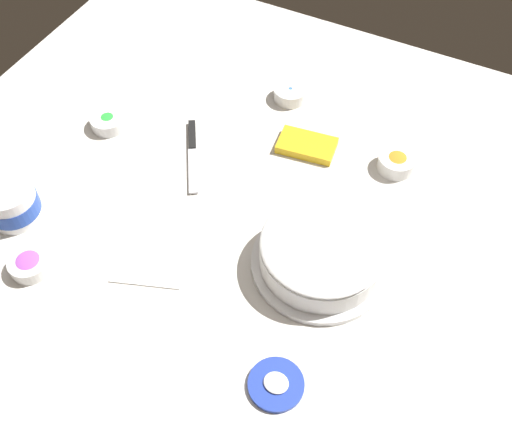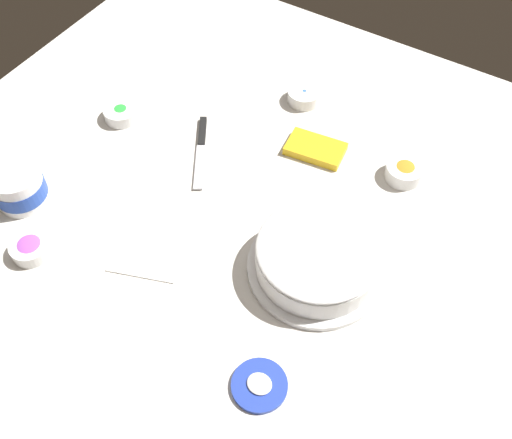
{
  "view_description": "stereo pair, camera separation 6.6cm",
  "coord_description": "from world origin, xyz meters",
  "px_view_note": "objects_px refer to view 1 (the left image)",
  "views": [
    {
      "loc": [
        -0.44,
        0.7,
        1.07
      ],
      "look_at": [
        -0.09,
        0.01,
        0.04
      ],
      "focal_mm": 41.73,
      "sensor_mm": 36.0,
      "label": 1
    },
    {
      "loc": [
        -0.49,
        0.67,
        1.07
      ],
      "look_at": [
        -0.09,
        0.01,
        0.04
      ],
      "focal_mm": 41.73,
      "sensor_mm": 36.0,
      "label": 2
    }
  ],
  "objects_px": {
    "frosting_tub": "(11,202)",
    "spreading_knife": "(193,149)",
    "sprinkle_bowl_orange": "(396,162)",
    "sprinkle_bowl_green": "(108,121)",
    "sprinkle_bowl_rainbow": "(29,264)",
    "sprinkle_bowl_blue": "(290,93)",
    "candy_box_lower": "(307,145)",
    "frosted_cake": "(321,253)",
    "frosting_tub_lid": "(276,384)",
    "paper_napkin": "(152,255)"
  },
  "relations": [
    {
      "from": "frosted_cake",
      "to": "paper_napkin",
      "type": "height_order",
      "value": "frosted_cake"
    },
    {
      "from": "sprinkle_bowl_rainbow",
      "to": "frosted_cake",
      "type": "bearing_deg",
      "value": -152.28
    },
    {
      "from": "frosted_cake",
      "to": "sprinkle_bowl_green",
      "type": "relative_size",
      "value": 3.3
    },
    {
      "from": "sprinkle_bowl_orange",
      "to": "paper_napkin",
      "type": "distance_m",
      "value": 0.61
    },
    {
      "from": "frosted_cake",
      "to": "frosting_tub",
      "type": "relative_size",
      "value": 2.48
    },
    {
      "from": "spreading_knife",
      "to": "paper_napkin",
      "type": "relative_size",
      "value": 1.41
    },
    {
      "from": "frosting_tub_lid",
      "to": "sprinkle_bowl_rainbow",
      "type": "distance_m",
      "value": 0.57
    },
    {
      "from": "candy_box_lower",
      "to": "sprinkle_bowl_blue",
      "type": "bearing_deg",
      "value": -59.99
    },
    {
      "from": "frosted_cake",
      "to": "paper_napkin",
      "type": "bearing_deg",
      "value": 23.39
    },
    {
      "from": "frosting_tub_lid",
      "to": "paper_napkin",
      "type": "relative_size",
      "value": 0.71
    },
    {
      "from": "sprinkle_bowl_orange",
      "to": "candy_box_lower",
      "type": "bearing_deg",
      "value": 9.79
    },
    {
      "from": "frosting_tub",
      "to": "paper_napkin",
      "type": "bearing_deg",
      "value": -172.58
    },
    {
      "from": "frosted_cake",
      "to": "sprinkle_bowl_green",
      "type": "bearing_deg",
      "value": -12.53
    },
    {
      "from": "frosting_tub_lid",
      "to": "spreading_knife",
      "type": "relative_size",
      "value": 0.5
    },
    {
      "from": "sprinkle_bowl_rainbow",
      "to": "paper_napkin",
      "type": "xyz_separation_m",
      "value": [
        -0.21,
        -0.14,
        -0.01
      ]
    },
    {
      "from": "frosting_tub",
      "to": "spreading_knife",
      "type": "height_order",
      "value": "frosting_tub"
    },
    {
      "from": "sprinkle_bowl_orange",
      "to": "paper_napkin",
      "type": "height_order",
      "value": "sprinkle_bowl_orange"
    },
    {
      "from": "frosting_tub",
      "to": "spreading_knife",
      "type": "relative_size",
      "value": 0.56
    },
    {
      "from": "spreading_knife",
      "to": "sprinkle_bowl_rainbow",
      "type": "xyz_separation_m",
      "value": [
        0.13,
        0.45,
        0.01
      ]
    },
    {
      "from": "frosting_tub_lid",
      "to": "candy_box_lower",
      "type": "height_order",
      "value": "candy_box_lower"
    },
    {
      "from": "spreading_knife",
      "to": "candy_box_lower",
      "type": "bearing_deg",
      "value": -151.4
    },
    {
      "from": "frosting_tub",
      "to": "sprinkle_bowl_rainbow",
      "type": "xyz_separation_m",
      "value": [
        -0.12,
        0.1,
        -0.03
      ]
    },
    {
      "from": "frosting_tub_lid",
      "to": "sprinkle_bowl_blue",
      "type": "height_order",
      "value": "sprinkle_bowl_blue"
    },
    {
      "from": "frosted_cake",
      "to": "frosting_tub",
      "type": "distance_m",
      "value": 0.69
    },
    {
      "from": "frosting_tub_lid",
      "to": "sprinkle_bowl_orange",
      "type": "relative_size",
      "value": 1.2
    },
    {
      "from": "frosting_tub",
      "to": "sprinkle_bowl_blue",
      "type": "distance_m",
      "value": 0.74
    },
    {
      "from": "frosting_tub_lid",
      "to": "paper_napkin",
      "type": "height_order",
      "value": "frosting_tub_lid"
    },
    {
      "from": "spreading_knife",
      "to": "paper_napkin",
      "type": "height_order",
      "value": "spreading_knife"
    },
    {
      "from": "frosted_cake",
      "to": "frosting_tub_lid",
      "type": "xyz_separation_m",
      "value": [
        -0.03,
        0.28,
        -0.04
      ]
    },
    {
      "from": "frosting_tub_lid",
      "to": "candy_box_lower",
      "type": "relative_size",
      "value": 0.76
    },
    {
      "from": "spreading_knife",
      "to": "paper_napkin",
      "type": "distance_m",
      "value": 0.32
    },
    {
      "from": "frosted_cake",
      "to": "spreading_knife",
      "type": "height_order",
      "value": "frosted_cake"
    },
    {
      "from": "candy_box_lower",
      "to": "frosting_tub_lid",
      "type": "bearing_deg",
      "value": 100.92
    },
    {
      "from": "frosting_tub",
      "to": "sprinkle_bowl_rainbow",
      "type": "relative_size",
      "value": 1.36
    },
    {
      "from": "sprinkle_bowl_rainbow",
      "to": "sprinkle_bowl_green",
      "type": "distance_m",
      "value": 0.44
    },
    {
      "from": "frosting_tub",
      "to": "spreading_knife",
      "type": "distance_m",
      "value": 0.43
    },
    {
      "from": "frosting_tub_lid",
      "to": "sprinkle_bowl_rainbow",
      "type": "height_order",
      "value": "sprinkle_bowl_rainbow"
    },
    {
      "from": "sprinkle_bowl_orange",
      "to": "sprinkle_bowl_green",
      "type": "bearing_deg",
      "value": 15.47
    },
    {
      "from": "sprinkle_bowl_rainbow",
      "to": "sprinkle_bowl_green",
      "type": "relative_size",
      "value": 0.97
    },
    {
      "from": "sprinkle_bowl_blue",
      "to": "paper_napkin",
      "type": "distance_m",
      "value": 0.59
    },
    {
      "from": "spreading_knife",
      "to": "sprinkle_bowl_orange",
      "type": "xyz_separation_m",
      "value": [
        -0.46,
        -0.17,
        0.02
      ]
    },
    {
      "from": "frosting_tub",
      "to": "sprinkle_bowl_blue",
      "type": "xyz_separation_m",
      "value": [
        -0.39,
        -0.63,
        -0.03
      ]
    },
    {
      "from": "frosted_cake",
      "to": "spreading_knife",
      "type": "xyz_separation_m",
      "value": [
        0.41,
        -0.16,
        -0.04
      ]
    },
    {
      "from": "candy_box_lower",
      "to": "spreading_knife",
      "type": "bearing_deg",
      "value": 20.97
    },
    {
      "from": "sprinkle_bowl_blue",
      "to": "candy_box_lower",
      "type": "height_order",
      "value": "sprinkle_bowl_blue"
    },
    {
      "from": "frosted_cake",
      "to": "frosting_tub_lid",
      "type": "distance_m",
      "value": 0.29
    },
    {
      "from": "sprinkle_bowl_blue",
      "to": "candy_box_lower",
      "type": "distance_m",
      "value": 0.19
    },
    {
      "from": "frosted_cake",
      "to": "sprinkle_bowl_rainbow",
      "type": "xyz_separation_m",
      "value": [
        0.54,
        0.28,
        -0.03
      ]
    },
    {
      "from": "paper_napkin",
      "to": "frosting_tub_lid",
      "type": "bearing_deg",
      "value": 158.95
    },
    {
      "from": "paper_napkin",
      "to": "sprinkle_bowl_orange",
      "type": "bearing_deg",
      "value": -128.73
    }
  ]
}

